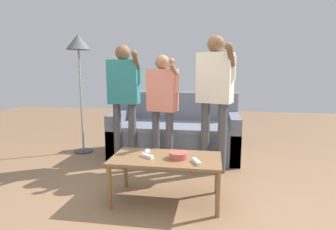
# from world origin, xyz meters

# --- Properties ---
(ground_plane) EXTENTS (12.00, 12.00, 0.00)m
(ground_plane) POSITION_xyz_m (0.00, 0.00, 0.00)
(ground_plane) COLOR brown
(couch) EXTENTS (1.81, 0.90, 0.91)m
(couch) POSITION_xyz_m (-0.11, 1.43, 0.31)
(couch) COLOR slate
(couch) RESTS_ON ground
(coffee_table) EXTENTS (1.04, 0.55, 0.43)m
(coffee_table) POSITION_xyz_m (0.00, -0.06, 0.38)
(coffee_table) COLOR brown
(coffee_table) RESTS_ON ground
(snack_bowl) EXTENTS (0.17, 0.17, 0.06)m
(snack_bowl) POSITION_xyz_m (0.12, -0.08, 0.46)
(snack_bowl) COLOR #B24C47
(snack_bowl) RESTS_ON coffee_table
(game_remote_nunchuk) EXTENTS (0.06, 0.09, 0.05)m
(game_remote_nunchuk) POSITION_xyz_m (-0.20, 0.02, 0.46)
(game_remote_nunchuk) COLOR white
(game_remote_nunchuk) RESTS_ON coffee_table
(floor_lamp) EXTENTS (0.36, 0.36, 1.76)m
(floor_lamp) POSITION_xyz_m (-1.53, 1.33, 1.53)
(floor_lamp) COLOR #2D2D33
(floor_lamp) RESTS_ON ground
(player_left) EXTENTS (0.47, 0.33, 1.57)m
(player_left) POSITION_xyz_m (-0.72, 0.91, 0.99)
(player_left) COLOR #47474C
(player_left) RESTS_ON ground
(player_center) EXTENTS (0.42, 0.37, 1.43)m
(player_center) POSITION_xyz_m (-0.19, 0.79, 0.90)
(player_center) COLOR #47474C
(player_center) RESTS_ON ground
(player_right) EXTENTS (0.47, 0.48, 1.65)m
(player_right) POSITION_xyz_m (0.45, 0.80, 1.04)
(player_right) COLOR #47474C
(player_right) RESTS_ON ground
(game_remote_wand_near) EXTENTS (0.09, 0.15, 0.03)m
(game_remote_wand_near) POSITION_xyz_m (0.30, -0.19, 0.45)
(game_remote_wand_near) COLOR white
(game_remote_wand_near) RESTS_ON coffee_table
(game_remote_wand_far) EXTENTS (0.14, 0.11, 0.03)m
(game_remote_wand_far) POSITION_xyz_m (-0.17, -0.10, 0.45)
(game_remote_wand_far) COLOR white
(game_remote_wand_far) RESTS_ON coffee_table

